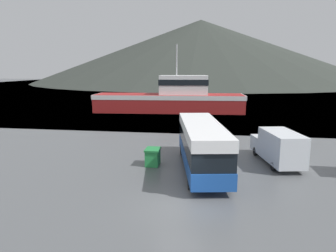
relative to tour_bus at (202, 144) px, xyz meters
name	(u,v)px	position (x,y,z in m)	size (l,w,h in m)	color
ground_plane	(178,206)	(-0.99, -6.29, -1.90)	(400.00, 400.00, 0.00)	#515456
water_surface	(209,84)	(-0.99, 131.90, -1.90)	(240.00, 240.00, 0.00)	#3D5160
hill_backdrop	(200,51)	(-7.20, 164.63, 16.07)	(191.12, 191.12, 35.94)	#2D332D
tour_bus	(202,144)	(0.00, 0.00, 0.00)	(4.34, 10.85, 3.40)	#194799
delivery_van	(278,146)	(5.75, 2.15, -0.53)	(3.24, 6.56, 2.62)	silver
fishing_boat	(172,98)	(-6.20, 29.58, 0.42)	(25.63, 7.63, 11.29)	maroon
storage_bin	(153,157)	(-3.70, 0.37, -1.24)	(1.07, 1.41, 1.30)	green
small_boat	(137,105)	(-13.77, 35.39, -1.55)	(2.21, 7.49, 0.70)	#1E5138
mooring_bollard	(272,137)	(6.84, 10.15, -1.55)	(0.30, 0.30, 0.66)	#4C4C51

